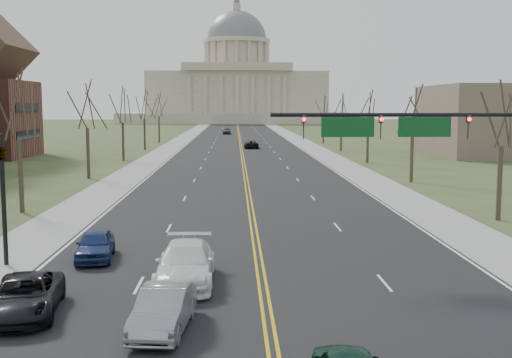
{
  "coord_description": "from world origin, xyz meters",
  "views": [
    {
      "loc": [
        -1.12,
        -15.34,
        7.27
      ],
      "look_at": [
        0.12,
        21.25,
        3.0
      ],
      "focal_mm": 45.0,
      "sensor_mm": 36.0,
      "label": 1
    }
  ],
  "objects": [
    {
      "name": "road",
      "position": [
        0.0,
        110.0,
        0.01
      ],
      "size": [
        20.0,
        380.0,
        0.01
      ],
      "primitive_type": "cube",
      "color": "black",
      "rests_on": "ground"
    },
    {
      "name": "cross_road",
      "position": [
        0.0,
        6.0,
        0.01
      ],
      "size": [
        120.0,
        14.0,
        0.01
      ],
      "primitive_type": "cube",
      "color": "black",
      "rests_on": "ground"
    },
    {
      "name": "sidewalk_left",
      "position": [
        -12.0,
        110.0,
        0.01
      ],
      "size": [
        4.0,
        380.0,
        0.03
      ],
      "primitive_type": "cube",
      "color": "gray",
      "rests_on": "ground"
    },
    {
      "name": "sidewalk_right",
      "position": [
        12.0,
        110.0,
        0.01
      ],
      "size": [
        4.0,
        380.0,
        0.03
      ],
      "primitive_type": "cube",
      "color": "gray",
      "rests_on": "ground"
    },
    {
      "name": "center_line",
      "position": [
        0.0,
        110.0,
        0.01
      ],
      "size": [
        0.42,
        380.0,
        0.01
      ],
      "primitive_type": "cube",
      "color": "gold",
      "rests_on": "road"
    },
    {
      "name": "edge_line_left",
      "position": [
        -9.8,
        110.0,
        0.01
      ],
      "size": [
        0.15,
        380.0,
        0.01
      ],
      "primitive_type": "cube",
      "color": "silver",
      "rests_on": "road"
    },
    {
      "name": "edge_line_right",
      "position": [
        9.8,
        110.0,
        0.01
      ],
      "size": [
        0.15,
        380.0,
        0.01
      ],
      "primitive_type": "cube",
      "color": "silver",
      "rests_on": "road"
    },
    {
      "name": "capitol",
      "position": [
        0.0,
        249.91,
        14.2
      ],
      "size": [
        90.0,
        60.0,
        50.0
      ],
      "color": "beige",
      "rests_on": "ground"
    },
    {
      "name": "signal_mast",
      "position": [
        7.45,
        13.5,
        5.76
      ],
      "size": [
        12.12,
        0.44,
        7.2
      ],
      "color": "black",
      "rests_on": "ground"
    },
    {
      "name": "signal_left",
      "position": [
        -11.5,
        13.5,
        3.71
      ],
      "size": [
        0.32,
        0.36,
        6.0
      ],
      "color": "black",
      "rests_on": "ground"
    },
    {
      "name": "tree_r_0",
      "position": [
        15.5,
        24.0,
        6.55
      ],
      "size": [
        3.74,
        3.74,
        8.5
      ],
      "color": "#3A2E22",
      "rests_on": "ground"
    },
    {
      "name": "tree_l_0",
      "position": [
        -15.5,
        28.0,
        6.94
      ],
      "size": [
        3.96,
        3.96,
        9.0
      ],
      "color": "#3A2E22",
      "rests_on": "ground"
    },
    {
      "name": "tree_r_1",
      "position": [
        15.5,
        44.0,
        6.55
      ],
      "size": [
        3.74,
        3.74,
        8.5
      ],
      "color": "#3A2E22",
      "rests_on": "ground"
    },
    {
      "name": "tree_l_1",
      "position": [
        -15.5,
        48.0,
        6.94
      ],
      "size": [
        3.96,
        3.96,
        9.0
      ],
      "color": "#3A2E22",
      "rests_on": "ground"
    },
    {
      "name": "tree_r_2",
      "position": [
        15.5,
        64.0,
        6.55
      ],
      "size": [
        3.74,
        3.74,
        8.5
      ],
      "color": "#3A2E22",
      "rests_on": "ground"
    },
    {
      "name": "tree_l_2",
      "position": [
        -15.5,
        68.0,
        6.94
      ],
      "size": [
        3.96,
        3.96,
        9.0
      ],
      "color": "#3A2E22",
      "rests_on": "ground"
    },
    {
      "name": "tree_r_3",
      "position": [
        15.5,
        84.0,
        6.55
      ],
      "size": [
        3.74,
        3.74,
        8.5
      ],
      "color": "#3A2E22",
      "rests_on": "ground"
    },
    {
      "name": "tree_l_3",
      "position": [
        -15.5,
        88.0,
        6.94
      ],
      "size": [
        3.96,
        3.96,
        9.0
      ],
      "color": "#3A2E22",
      "rests_on": "ground"
    },
    {
      "name": "tree_r_4",
      "position": [
        15.5,
        104.0,
        6.55
      ],
      "size": [
        3.74,
        3.74,
        8.5
      ],
      "color": "#3A2E22",
      "rests_on": "ground"
    },
    {
      "name": "tree_l_4",
      "position": [
        -15.5,
        108.0,
        6.94
      ],
      "size": [
        3.96,
        3.96,
        9.0
      ],
      "color": "#3A2E22",
      "rests_on": "ground"
    },
    {
      "name": "car_sb_inner_lead",
      "position": [
        -3.41,
        4.7,
        0.72
      ],
      "size": [
        1.92,
        4.42,
        1.42
      ],
      "primitive_type": "imported",
      "rotation": [
        0.0,
        0.0,
        -0.1
      ],
      "color": "gray",
      "rests_on": "road"
    },
    {
      "name": "car_sb_outer_lead",
      "position": [
        -8.38,
        6.44,
        0.69
      ],
      "size": [
        2.88,
        5.13,
        1.35
      ],
      "primitive_type": "imported",
      "rotation": [
        0.0,
        0.0,
        0.14
      ],
      "color": "black",
      "rests_on": "road"
    },
    {
      "name": "car_sb_inner_second",
      "position": [
        -3.12,
        10.2,
        0.83
      ],
      "size": [
        2.32,
        5.65,
        1.64
      ],
      "primitive_type": "imported",
      "rotation": [
        0.0,
        0.0,
        0.0
      ],
      "color": "white",
      "rests_on": "road"
    },
    {
      "name": "car_sb_outer_second",
      "position": [
        -7.68,
        14.47,
        0.7
      ],
      "size": [
        2.02,
        4.18,
        1.38
      ],
      "primitive_type": "imported",
      "rotation": [
        0.0,
        0.0,
        0.1
      ],
      "color": "navy",
      "rests_on": "road"
    },
    {
      "name": "car_far_nb",
      "position": [
        1.69,
        91.21,
        0.69
      ],
      "size": [
        2.32,
        4.88,
        1.35
      ],
      "primitive_type": "imported",
      "rotation": [
        0.0,
        0.0,
        3.16
      ],
      "color": "black",
      "rests_on": "road"
    },
    {
      "name": "car_far_sb",
      "position": [
        -3.01,
        142.12,
        0.82
      ],
      "size": [
        2.23,
        4.86,
        1.62
      ],
      "primitive_type": "imported",
      "rotation": [
        0.0,
        0.0,
        0.07
      ],
      "color": "#484A4F",
      "rests_on": "road"
    }
  ]
}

